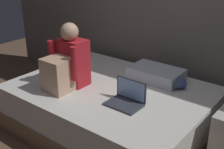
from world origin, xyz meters
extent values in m
plane|color=brown|center=(0.00, 0.00, 0.00)|extent=(8.00, 8.00, 0.00)
cube|color=#7A6047|center=(-0.20, 0.30, 0.10)|extent=(2.00, 1.50, 0.20)
cube|color=silver|center=(-0.20, 0.30, 0.36)|extent=(1.96, 1.46, 0.31)
cube|color=#B21E28|center=(-0.56, 0.13, 0.75)|extent=(0.30, 0.20, 0.48)
sphere|color=tan|center=(-0.56, 0.10, 1.07)|extent=(0.18, 0.18, 0.18)
cube|color=tan|center=(-0.56, -0.09, 0.68)|extent=(0.26, 0.24, 0.34)
cylinder|color=#B21E28|center=(-0.72, -0.01, 0.81)|extent=(0.07, 0.07, 0.34)
cylinder|color=#B21E28|center=(-0.40, -0.01, 0.81)|extent=(0.07, 0.07, 0.34)
cube|color=#333842|center=(0.13, 0.06, 0.52)|extent=(0.32, 0.22, 0.02)
cube|color=#333842|center=(0.13, 0.17, 0.63)|extent=(0.32, 0.01, 0.20)
cube|color=#8CB2EA|center=(0.13, 0.17, 0.63)|extent=(0.29, 0.00, 0.18)
cube|color=silver|center=(0.06, 0.75, 0.57)|extent=(0.56, 0.36, 0.13)
ellipsoid|color=#3D4C8E|center=(0.33, 0.71, 0.56)|extent=(0.20, 0.17, 0.11)
ellipsoid|color=#8E3D47|center=(0.20, 0.70, 0.55)|extent=(0.17, 0.14, 0.09)
ellipsoid|color=#4C6B56|center=(0.28, 0.67, 0.56)|extent=(0.20, 0.17, 0.11)
camera|label=1|loc=(1.50, -1.85, 1.80)|focal=47.10mm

